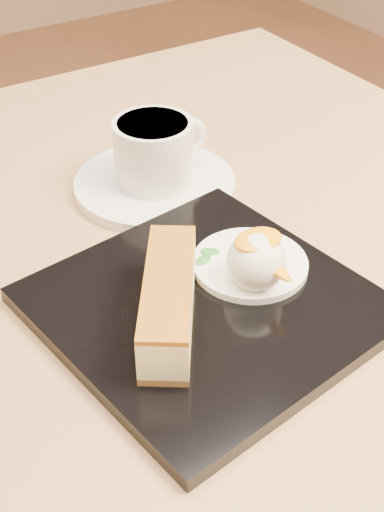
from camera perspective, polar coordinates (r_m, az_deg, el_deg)
table at (r=0.68m, az=-2.57°, el=-11.57°), size 0.80×0.80×0.72m
dessert_plate at (r=0.53m, az=1.16°, el=-4.05°), size 0.25×0.25×0.01m
cheesecake at (r=0.49m, az=-1.90°, el=-3.55°), size 0.10×0.12×0.04m
cream_smear at (r=0.55m, az=4.65°, el=-0.64°), size 0.09×0.09×0.01m
ice_cream_scoop at (r=0.52m, az=5.16°, el=-0.42°), size 0.04×0.04×0.04m
mango_sauce at (r=0.52m, az=5.31°, el=1.29°), size 0.04×0.03×0.01m
mint_sprig at (r=0.55m, az=0.73°, el=0.01°), size 0.03×0.02×0.00m
saucer at (r=0.67m, az=-3.00°, el=5.74°), size 0.15×0.15×0.01m
coffee_cup at (r=0.65m, az=-2.97°, el=8.45°), size 0.10×0.07×0.06m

